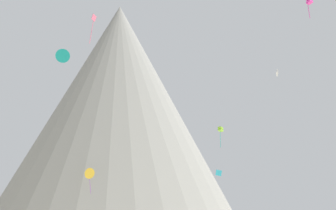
# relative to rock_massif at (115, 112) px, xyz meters

# --- Properties ---
(rock_massif) EXTENTS (64.05, 64.05, 60.06)m
(rock_massif) POSITION_rel_rock_massif_xyz_m (0.00, 0.00, 0.00)
(rock_massif) COLOR gray
(rock_massif) RESTS_ON ground_plane
(kite_lime_mid) EXTENTS (1.24, 1.24, 4.42)m
(kite_lime_mid) POSITION_rel_rock_massif_xyz_m (24.22, -31.05, -9.79)
(kite_lime_mid) COLOR #8CD133
(kite_teal_high) EXTENTS (2.59, 1.01, 2.56)m
(kite_teal_high) POSITION_rel_rock_massif_xyz_m (-6.56, -47.93, 0.42)
(kite_teal_high) COLOR teal
(kite_magenta_high) EXTENTS (1.02, 1.04, 3.26)m
(kite_magenta_high) POSITION_rel_rock_massif_xyz_m (31.78, -65.88, 3.54)
(kite_magenta_high) COLOR #D1339E
(kite_cyan_low) EXTENTS (1.22, 0.25, 1.21)m
(kite_cyan_low) POSITION_rel_rock_massif_xyz_m (21.52, -43.86, -19.77)
(kite_cyan_low) COLOR #33BCDB
(kite_gold_low) EXTENTS (2.28, 1.83, 5.25)m
(kite_gold_low) POSITION_rel_rock_massif_xyz_m (-3.01, -31.30, -19.12)
(kite_gold_low) COLOR gold
(kite_rainbow_high) EXTENTS (0.80, 0.84, 4.20)m
(kite_rainbow_high) POSITION_rel_rock_massif_xyz_m (0.86, -67.24, -1.04)
(kite_rainbow_high) COLOR #E5668C
(kite_white_high) EXTENTS (0.43, 1.67, 1.68)m
(kite_white_high) POSITION_rel_rock_massif_xyz_m (36.63, -32.02, 2.65)
(kite_white_high) COLOR white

